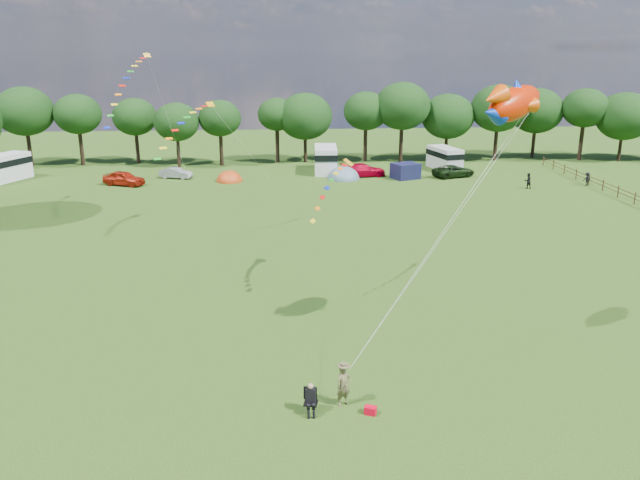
{
  "coord_description": "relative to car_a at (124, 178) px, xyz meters",
  "views": [
    {
      "loc": [
        -2.58,
        -25.76,
        14.51
      ],
      "look_at": [
        0.0,
        8.0,
        4.0
      ],
      "focal_mm": 35.0,
      "sensor_mm": 36.0,
      "label": 1
    }
  ],
  "objects": [
    {
      "name": "campervan_d",
      "position": [
        37.47,
        6.66,
        0.66
      ],
      "size": [
        3.54,
        5.89,
        2.7
      ],
      "rotation": [
        0.0,
        0.0,
        1.8
      ],
      "color": "silver",
      "rests_on": "ground"
    },
    {
      "name": "streamer_kite_a",
      "position": [
        4.66,
        -14.32,
        11.21
      ],
      "size": [
        3.34,
        5.5,
        5.75
      ],
      "rotation": [
        0.0,
        0.0,
        0.5
      ],
      "color": "yellow",
      "rests_on": "ground"
    },
    {
      "name": "tree_line",
      "position": [
        24.16,
        12.29,
        5.56
      ],
      "size": [
        102.98,
        10.98,
        10.27
      ],
      "color": "black",
      "rests_on": "ground"
    },
    {
      "name": "kite_bag",
      "position": [
        20.07,
        -46.22,
        -0.62
      ],
      "size": [
        0.56,
        0.48,
        0.34
      ],
      "primitive_type": "cube",
      "rotation": [
        0.0,
        0.0,
        -0.41
      ],
      "color": "red",
      "rests_on": "ground"
    },
    {
      "name": "walker_b",
      "position": [
        50.47,
        -3.98,
        -0.06
      ],
      "size": [
        0.99,
        0.55,
        1.46
      ],
      "primitive_type": "imported",
      "rotation": [
        0.0,
        0.0,
        3.27
      ],
      "color": "black",
      "rests_on": "ground"
    },
    {
      "name": "campervan_a",
      "position": [
        -13.95,
        3.46,
        0.81
      ],
      "size": [
        4.77,
        6.6,
        2.98
      ],
      "rotation": [
        0.0,
        0.0,
        1.16
      ],
      "color": "silver",
      "rests_on": "ground"
    },
    {
      "name": "car_d",
      "position": [
        37.27,
        1.77,
        -0.09
      ],
      "size": [
        5.59,
        3.86,
        1.39
      ],
      "primitive_type": "imported",
      "rotation": [
        0.0,
        0.0,
        1.9
      ],
      "color": "black",
      "rests_on": "ground"
    },
    {
      "name": "camp_chair",
      "position": [
        17.61,
        -45.94,
        0.04
      ],
      "size": [
        0.67,
        0.67,
        1.38
      ],
      "rotation": [
        0.0,
        0.0,
        -0.23
      ],
      "color": "#99999E",
      "rests_on": "ground"
    },
    {
      "name": "fish_kite",
      "position": [
        26.81,
        -41.14,
        11.32
      ],
      "size": [
        3.98,
        3.32,
        2.22
      ],
      "rotation": [
        0.0,
        -0.21,
        0.63
      ],
      "color": "red",
      "rests_on": "ground"
    },
    {
      "name": "ground_plane",
      "position": [
        18.86,
        -42.7,
        -0.79
      ],
      "size": [
        180.0,
        180.0,
        0.0
      ],
      "primitive_type": "plane",
      "color": "black",
      "rests_on": "ground"
    },
    {
      "name": "kite_flyer",
      "position": [
        19.03,
        -45.45,
        0.12
      ],
      "size": [
        0.79,
        0.68,
        1.83
      ],
      "primitive_type": "imported",
      "rotation": [
        0.0,
        0.0,
        0.44
      ],
      "color": "brown",
      "rests_on": "ground"
    },
    {
      "name": "walker_a",
      "position": [
        43.42,
        -4.93,
        0.05
      ],
      "size": [
        0.9,
        0.66,
        1.67
      ],
      "primitive_type": "imported",
      "rotation": [
        0.0,
        0.0,
        3.35
      ],
      "color": "black",
      "rests_on": "ground"
    },
    {
      "name": "streamer_kite_c",
      "position": [
        19.94,
        -32.08,
        6.11
      ],
      "size": [
        3.1,
        5.04,
        2.83
      ],
      "rotation": [
        0.0,
        0.0,
        1.2
      ],
      "color": "gold",
      "rests_on": "ground"
    },
    {
      "name": "car_b",
      "position": [
        5.1,
        3.4,
        -0.18
      ],
      "size": [
        3.69,
        2.15,
        1.23
      ],
      "primitive_type": "imported",
      "rotation": [
        0.0,
        0.0,
        1.31
      ],
      "color": "gray",
      "rests_on": "ground"
    },
    {
      "name": "fence",
      "position": [
        50.86,
        -8.2,
        -0.09
      ],
      "size": [
        0.12,
        33.12,
        1.2
      ],
      "color": "#472D19",
      "rests_on": "ground"
    },
    {
      "name": "campervan_c",
      "position": [
        22.65,
        5.95,
        0.86
      ],
      "size": [
        3.08,
        6.43,
        3.07
      ],
      "rotation": [
        0.0,
        0.0,
        1.5
      ],
      "color": "silver",
      "rests_on": "ground"
    },
    {
      "name": "streamer_kite_b",
      "position": [
        10.0,
        -20.18,
        8.36
      ],
      "size": [
        4.31,
        4.64,
        3.8
      ],
      "rotation": [
        0.0,
        0.0,
        0.54
      ],
      "color": "orange",
      "rests_on": "ground"
    },
    {
      "name": "car_c",
      "position": [
        26.81,
        2.85,
        -0.03
      ],
      "size": [
        5.3,
        2.82,
        1.52
      ],
      "primitive_type": "imported",
      "rotation": [
        0.0,
        0.0,
        1.71
      ],
      "color": "#AF001D",
      "rests_on": "ground"
    },
    {
      "name": "tent_orange",
      "position": [
        11.35,
        1.37,
        -0.77
      ],
      "size": [
        3.0,
        3.29,
        2.35
      ],
      "color": "#B93D12",
      "rests_on": "ground"
    },
    {
      "name": "awning_navy",
      "position": [
        31.47,
        1.29,
        0.09
      ],
      "size": [
        3.5,
        3.22,
        1.76
      ],
      "primitive_type": "cube",
      "rotation": [
        0.0,
        0.0,
        0.4
      ],
      "color": "#141539",
      "rests_on": "ground"
    },
    {
      "name": "car_a",
      "position": [
        0.0,
        0.0,
        0.0
      ],
      "size": [
        5.09,
        3.56,
        1.58
      ],
      "primitive_type": "imported",
      "rotation": [
        0.0,
        0.0,
        1.17
      ],
      "color": "#A51E0C",
      "rests_on": "ground"
    },
    {
      "name": "tent_greyblue",
      "position": [
        24.36,
        1.79,
        -0.77
      ],
      "size": [
        3.79,
        4.15,
        2.82
      ],
      "color": "slate",
      "rests_on": "ground"
    }
  ]
}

